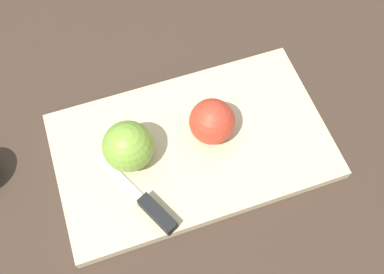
% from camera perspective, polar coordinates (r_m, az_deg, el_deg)
% --- Properties ---
extents(ground_plane, '(4.00, 4.00, 0.00)m').
position_cam_1_polar(ground_plane, '(0.70, 0.00, -1.47)').
color(ground_plane, '#38281E').
extents(cutting_board, '(0.43, 0.27, 0.02)m').
position_cam_1_polar(cutting_board, '(0.69, 0.00, -1.13)').
color(cutting_board, '#D1B789').
rests_on(cutting_board, ground_plane).
extents(apple_half_left, '(0.07, 0.07, 0.07)m').
position_cam_1_polar(apple_half_left, '(0.66, 2.58, 2.00)').
color(apple_half_left, red).
rests_on(apple_half_left, cutting_board).
extents(apple_half_right, '(0.07, 0.07, 0.07)m').
position_cam_1_polar(apple_half_right, '(0.64, -8.10, -1.16)').
color(apple_half_right, olive).
rests_on(apple_half_right, cutting_board).
extents(knife, '(0.07, 0.16, 0.02)m').
position_cam_1_polar(knife, '(0.63, -5.13, -9.01)').
color(knife, silver).
rests_on(knife, cutting_board).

